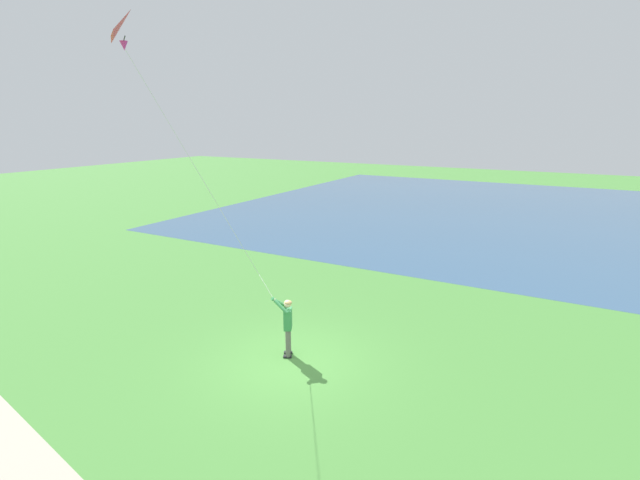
{
  "coord_description": "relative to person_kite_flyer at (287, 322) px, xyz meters",
  "views": [
    {
      "loc": [
        9.91,
        6.43,
        6.63
      ],
      "look_at": [
        -0.12,
        0.88,
        3.66
      ],
      "focal_mm": 25.68,
      "sensor_mm": 36.0,
      "label": 1
    }
  ],
  "objects": [
    {
      "name": "lake_water",
      "position": [
        -26.53,
        4.26,
        -1.04
      ],
      "size": [
        36.0,
        44.0,
        0.01
      ],
      "primitive_type": "cube",
      "color": "#385B7F",
      "rests_on": "ground"
    },
    {
      "name": "person_kite_flyer",
      "position": [
        0.0,
        0.0,
        0.0
      ],
      "size": [
        0.52,
        0.62,
        1.83
      ],
      "color": "#232328",
      "rests_on": "ground"
    },
    {
      "name": "flying_kite",
      "position": [
        1.66,
        -3.3,
        7.74
      ],
      "size": [
        2.16,
        3.77,
        7.51
      ],
      "color": "red"
    },
    {
      "name": "ground_plane",
      "position": [
        0.23,
        0.26,
        -1.05
      ],
      "size": [
        120.0,
        120.0,
        0.0
      ],
      "primitive_type": "plane",
      "color": "#4C8E3D"
    }
  ]
}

